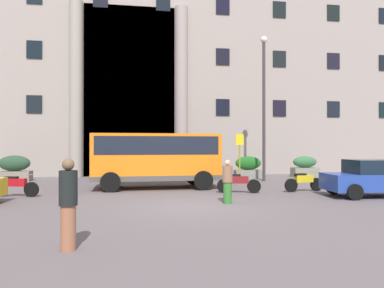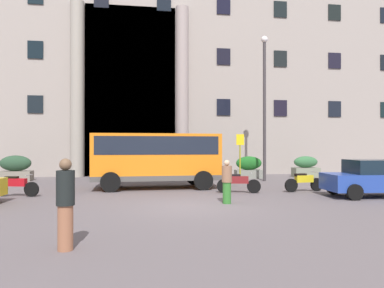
% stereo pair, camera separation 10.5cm
% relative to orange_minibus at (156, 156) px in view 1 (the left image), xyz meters
% --- Properties ---
extents(ground_plane, '(80.00, 64.00, 0.12)m').
position_rel_orange_minibus_xyz_m(ground_plane, '(0.90, -5.50, -1.65)').
color(ground_plane, '#5C5457').
extents(office_building_facade, '(42.46, 9.70, 21.87)m').
position_rel_orange_minibus_xyz_m(office_building_facade, '(0.89, 11.98, 9.34)').
color(office_building_facade, gray).
rests_on(office_building_facade, ground_plane).
extents(orange_minibus, '(6.11, 2.73, 2.64)m').
position_rel_orange_minibus_xyz_m(orange_minibus, '(0.00, 0.00, 0.00)').
color(orange_minibus, orange).
rests_on(orange_minibus, ground_plane).
extents(bus_stop_sign, '(0.44, 0.08, 2.72)m').
position_rel_orange_minibus_xyz_m(bus_stop_sign, '(4.78, 1.95, 0.09)').
color(bus_stop_sign, '#979319').
rests_on(bus_stop_sign, ground_plane).
extents(hedge_planter_west, '(1.75, 0.74, 1.40)m').
position_rel_orange_minibus_xyz_m(hedge_planter_west, '(6.13, 4.62, -0.91)').
color(hedge_planter_west, slate).
rests_on(hedge_planter_west, ground_plane).
extents(hedge_planter_entrance_right, '(2.14, 0.84, 1.47)m').
position_rel_orange_minibus_xyz_m(hedge_planter_entrance_right, '(-0.71, 4.91, -0.88)').
color(hedge_planter_entrance_right, '#696858').
rests_on(hedge_planter_entrance_right, ground_plane).
extents(hedge_planter_entrance_left, '(1.70, 0.82, 1.38)m').
position_rel_orange_minibus_xyz_m(hedge_planter_entrance_left, '(10.11, 4.90, -0.92)').
color(hedge_planter_entrance_left, gray).
rests_on(hedge_planter_entrance_left, ground_plane).
extents(hedge_planter_far_east, '(1.85, 0.91, 1.50)m').
position_rel_orange_minibus_xyz_m(hedge_planter_far_east, '(-8.02, 4.90, -0.86)').
color(hedge_planter_far_east, gray).
rests_on(hedge_planter_far_east, ground_plane).
extents(hedge_planter_east, '(2.09, 0.88, 1.62)m').
position_rel_orange_minibus_xyz_m(hedge_planter_east, '(2.77, 5.23, -0.80)').
color(hedge_planter_east, slate).
rests_on(hedge_planter_east, ground_plane).
extents(parked_hatchback_near, '(4.22, 2.16, 1.51)m').
position_rel_orange_minibus_xyz_m(parked_hatchback_near, '(8.72, -4.31, -0.82)').
color(parked_hatchback_near, '#23409A').
rests_on(parked_hatchback_near, ground_plane).
extents(motorcycle_near_kerb, '(1.90, 0.55, 0.89)m').
position_rel_orange_minibus_xyz_m(motorcycle_near_kerb, '(6.50, -2.32, -1.13)').
color(motorcycle_near_kerb, black).
rests_on(motorcycle_near_kerb, ground_plane).
extents(motorcycle_far_end, '(1.89, 0.70, 0.89)m').
position_rel_orange_minibus_xyz_m(motorcycle_far_end, '(3.45, -2.32, -1.13)').
color(motorcycle_far_end, black).
rests_on(motorcycle_far_end, ground_plane).
extents(scooter_by_planter, '(1.91, 0.68, 0.89)m').
position_rel_orange_minibus_xyz_m(scooter_by_planter, '(-5.86, -2.06, -1.13)').
color(scooter_by_planter, black).
rests_on(scooter_by_planter, ground_plane).
extents(pedestrian_woman_with_bag, '(0.36, 0.36, 1.56)m').
position_rel_orange_minibus_xyz_m(pedestrian_woman_with_bag, '(2.28, -5.10, -0.81)').
color(pedestrian_woman_with_bag, '#2E6F29').
rests_on(pedestrian_woman_with_bag, ground_plane).
extents(pedestrian_man_crossing, '(0.36, 0.36, 1.83)m').
position_rel_orange_minibus_xyz_m(pedestrian_man_crossing, '(-2.31, -10.33, -0.66)').
color(pedestrian_man_crossing, '#935B41').
rests_on(pedestrian_man_crossing, ground_plane).
extents(lamppost_plaza_centre, '(0.40, 0.40, 8.53)m').
position_rel_orange_minibus_xyz_m(lamppost_plaza_centre, '(6.48, 2.71, 3.32)').
color(lamppost_plaza_centre, '#383336').
rests_on(lamppost_plaza_centre, ground_plane).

